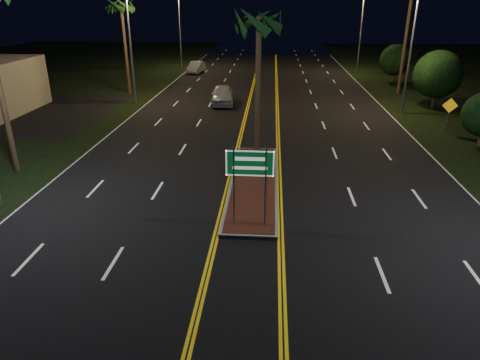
# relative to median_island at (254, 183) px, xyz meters

# --- Properties ---
(ground) EXTENTS (120.00, 120.00, 0.00)m
(ground) POSITION_rel_median_island_xyz_m (0.00, -7.00, -0.08)
(ground) COLOR black
(ground) RESTS_ON ground
(median_island) EXTENTS (2.25, 10.25, 0.17)m
(median_island) POSITION_rel_median_island_xyz_m (0.00, 0.00, 0.00)
(median_island) COLOR gray
(median_island) RESTS_ON ground
(highway_sign) EXTENTS (1.80, 0.08, 3.20)m
(highway_sign) POSITION_rel_median_island_xyz_m (0.00, -4.20, 2.32)
(highway_sign) COLOR gray
(highway_sign) RESTS_ON ground
(streetlight_left_mid) EXTENTS (1.91, 0.44, 9.00)m
(streetlight_left_mid) POSITION_rel_median_island_xyz_m (-10.61, 17.00, 5.57)
(streetlight_left_mid) COLOR gray
(streetlight_left_mid) RESTS_ON ground
(streetlight_left_far) EXTENTS (1.91, 0.44, 9.00)m
(streetlight_left_far) POSITION_rel_median_island_xyz_m (-10.61, 37.00, 5.57)
(streetlight_left_far) COLOR gray
(streetlight_left_far) RESTS_ON ground
(streetlight_right_mid) EXTENTS (1.91, 0.44, 9.00)m
(streetlight_right_mid) POSITION_rel_median_island_xyz_m (10.61, 15.00, 5.57)
(streetlight_right_mid) COLOR gray
(streetlight_right_mid) RESTS_ON ground
(streetlight_right_far) EXTENTS (1.91, 0.44, 9.00)m
(streetlight_right_far) POSITION_rel_median_island_xyz_m (10.61, 35.00, 5.57)
(streetlight_right_far) COLOR gray
(streetlight_right_far) RESTS_ON ground
(palm_median) EXTENTS (2.40, 2.40, 8.30)m
(palm_median) POSITION_rel_median_island_xyz_m (0.00, 3.50, 7.19)
(palm_median) COLOR #382819
(palm_median) RESTS_ON ground
(palm_left_far) EXTENTS (2.40, 2.40, 8.80)m
(palm_left_far) POSITION_rel_median_island_xyz_m (-12.80, 21.00, 7.66)
(palm_left_far) COLOR #382819
(palm_left_far) RESTS_ON ground
(shrub_mid) EXTENTS (3.78, 3.78, 4.62)m
(shrub_mid) POSITION_rel_median_island_xyz_m (14.00, 17.00, 2.64)
(shrub_mid) COLOR #382819
(shrub_mid) RESTS_ON ground
(shrub_far) EXTENTS (3.24, 3.24, 3.96)m
(shrub_far) POSITION_rel_median_island_xyz_m (13.80, 29.00, 2.25)
(shrub_far) COLOR #382819
(shrub_far) RESTS_ON ground
(car_near) EXTENTS (2.82, 5.64, 1.82)m
(car_near) POSITION_rel_median_island_xyz_m (-3.47, 17.17, 0.82)
(car_near) COLOR #B7B8BD
(car_near) RESTS_ON ground
(car_far) EXTENTS (2.48, 4.79, 1.53)m
(car_far) POSITION_rel_median_island_xyz_m (-8.55, 33.83, 0.68)
(car_far) COLOR #B8BCC2
(car_far) RESTS_ON ground
(warning_sign) EXTENTS (0.98, 0.13, 2.34)m
(warning_sign) POSITION_rel_median_island_xyz_m (12.46, 9.75, 1.43)
(warning_sign) COLOR gray
(warning_sign) RESTS_ON ground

